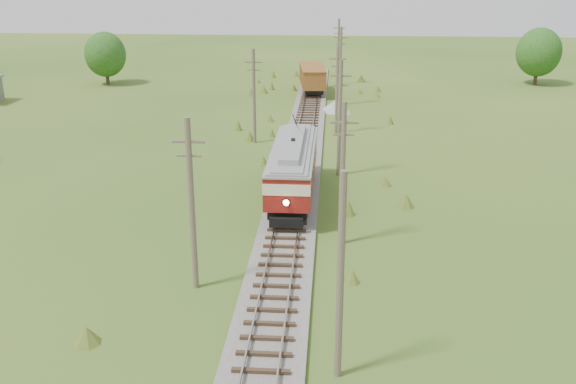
{
  "coord_description": "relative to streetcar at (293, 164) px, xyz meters",
  "views": [
    {
      "loc": [
        2.65,
        -17.15,
        15.99
      ],
      "look_at": [
        0.0,
        20.15,
        2.41
      ],
      "focal_mm": 40.0,
      "sensor_mm": 36.0,
      "label": 1
    }
  ],
  "objects": [
    {
      "name": "utility_pole_r_1",
      "position": [
        3.1,
        -20.08,
        1.73
      ],
      "size": [
        0.3,
        0.3,
        8.8
      ],
      "color": "brown",
      "rests_on": "ground"
    },
    {
      "name": "gondola",
      "position": [
        0.0,
        38.18,
        -0.55
      ],
      "size": [
        3.73,
        8.98,
        2.9
      ],
      "rotation": [
        0.0,
        0.0,
        0.1
      ],
      "color": "black",
      "rests_on": "ground"
    },
    {
      "name": "utility_pole_r_6",
      "position": [
        3.2,
        44.92,
        1.8
      ],
      "size": [
        1.6,
        0.3,
        8.7
      ],
      "color": "brown",
      "rests_on": "ground"
    },
    {
      "name": "utility_pole_r_4",
      "position": [
        3.0,
        18.92,
        1.65
      ],
      "size": [
        1.6,
        0.3,
        8.4
      ],
      "color": "brown",
      "rests_on": "ground"
    },
    {
      "name": "utility_pole_l_a",
      "position": [
        -4.2,
        -13.08,
        1.95
      ],
      "size": [
        1.6,
        0.3,
        9.0
      ],
      "color": "brown",
      "rests_on": "ground"
    },
    {
      "name": "utility_pole_r_3",
      "position": [
        3.2,
        5.92,
        1.95
      ],
      "size": [
        1.6,
        0.3,
        9.0
      ],
      "color": "brown",
      "rests_on": "ground"
    },
    {
      "name": "utility_pole_l_b",
      "position": [
        -4.5,
        14.92,
        1.75
      ],
      "size": [
        1.6,
        0.3,
        8.6
      ],
      "color": "brown",
      "rests_on": "ground"
    },
    {
      "name": "gravel_pile",
      "position": [
        2.99,
        28.29,
        -2.09
      ],
      "size": [
        3.45,
        3.66,
        1.25
      ],
      "color": "gray",
      "rests_on": "ground"
    },
    {
      "name": "utility_pole_r_2",
      "position": [
        3.3,
        -7.08,
        1.75
      ],
      "size": [
        1.6,
        0.3,
        8.6
      ],
      "color": "brown",
      "rests_on": "ground"
    },
    {
      "name": "streetcar",
      "position": [
        0.0,
        0.0,
        0.0
      ],
      "size": [
        2.98,
        12.67,
        5.77
      ],
      "rotation": [
        0.0,
        0.0,
        -0.0
      ],
      "color": "black",
      "rests_on": "ground"
    },
    {
      "name": "tree_mid_a",
      "position": [
        -28.0,
        42.92,
        1.35
      ],
      "size": [
        5.46,
        5.46,
        7.03
      ],
      "color": "#38281C",
      "rests_on": "ground"
    },
    {
      "name": "utility_pole_r_5",
      "position": [
        3.4,
        31.92,
        1.9
      ],
      "size": [
        1.6,
        0.3,
        8.9
      ],
      "color": "brown",
      "rests_on": "ground"
    },
    {
      "name": "tree_mid_b",
      "position": [
        30.0,
        46.92,
        1.66
      ],
      "size": [
        5.88,
        5.88,
        7.57
      ],
      "color": "#38281C",
      "rests_on": "ground"
    },
    {
      "name": "railbed_main",
      "position": [
        0.0,
        8.92,
        -2.48
      ],
      "size": [
        3.6,
        96.0,
        0.57
      ],
      "color": "#605B54",
      "rests_on": "ground"
    }
  ]
}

